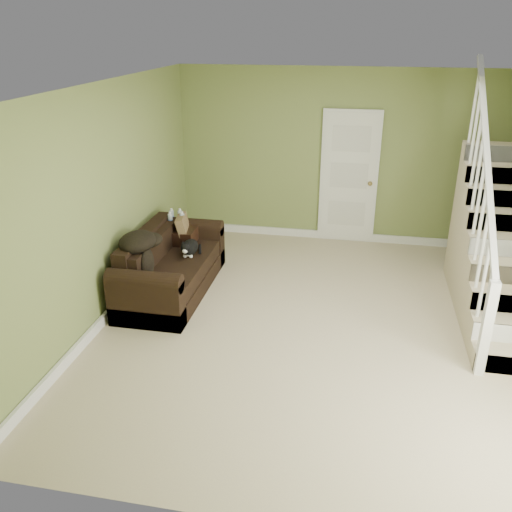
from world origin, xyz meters
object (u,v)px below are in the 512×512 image
at_px(sofa, 169,269).
at_px(cat, 189,248).
at_px(banana, 159,277).
at_px(side_table, 179,247).

height_order(sofa, cat, sofa).
relative_size(cat, banana, 2.45).
distance_m(sofa, banana, 0.59).
xyz_separation_m(side_table, banana, (0.17, -1.23, 0.14)).
bearing_deg(banana, cat, 63.56).
height_order(cat, banana, cat).
xyz_separation_m(cat, banana, (-0.13, -0.76, -0.07)).
relative_size(sofa, banana, 9.21).
bearing_deg(banana, side_table, 81.19).
bearing_deg(sofa, banana, -81.60).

